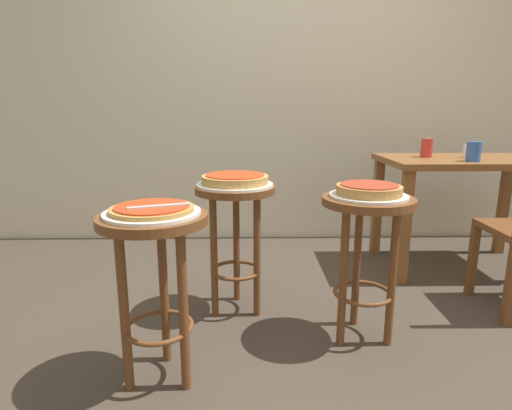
{
  "coord_description": "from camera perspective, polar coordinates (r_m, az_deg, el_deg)",
  "views": [
    {
      "loc": [
        -0.39,
        -1.74,
        1.04
      ],
      "look_at": [
        -0.35,
        0.17,
        0.6
      ],
      "focal_mm": 29.24,
      "sensor_mm": 36.0,
      "label": 1
    }
  ],
  "objects": [
    {
      "name": "ground_plane",
      "position": [
        2.06,
        10.32,
        -17.68
      ],
      "size": [
        6.0,
        6.0,
        0.0
      ],
      "primitive_type": "plane",
      "color": "#42382D"
    },
    {
      "name": "pizza_foreground",
      "position": [
        1.55,
        -14.04,
        -0.48
      ],
      "size": [
        0.3,
        0.3,
        0.02
      ],
      "color": "#B78442",
      "rests_on": "serving_plate_foreground"
    },
    {
      "name": "pizza_server_knife",
      "position": [
        1.52,
        -13.13,
        -0.13
      ],
      "size": [
        0.22,
        0.09,
        0.01
      ],
      "primitive_type": "cube",
      "rotation": [
        0.0,
        0.0,
        0.32
      ],
      "color": "silver",
      "rests_on": "pizza_foreground"
    },
    {
      "name": "stool_middle",
      "position": [
        1.91,
        14.85,
        -3.92
      ],
      "size": [
        0.4,
        0.4,
        0.67
      ],
      "color": "brown",
      "rests_on": "ground_plane"
    },
    {
      "name": "serving_plate_leftside",
      "position": [
        2.08,
        -2.88,
        2.8
      ],
      "size": [
        0.38,
        0.38,
        0.01
      ],
      "primitive_type": "cylinder",
      "color": "white",
      "rests_on": "stool_leftside"
    },
    {
      "name": "stool_leftside",
      "position": [
        2.12,
        -2.83,
        -1.87
      ],
      "size": [
        0.4,
        0.4,
        0.67
      ],
      "color": "brown",
      "rests_on": "ground_plane"
    },
    {
      "name": "dining_table",
      "position": [
        3.03,
        26.5,
        3.5
      ],
      "size": [
        1.03,
        0.64,
        0.74
      ],
      "color": "brown",
      "rests_on": "ground_plane"
    },
    {
      "name": "serving_plate_foreground",
      "position": [
        1.55,
        -14.01,
        -1.05
      ],
      "size": [
        0.35,
        0.35,
        0.01
      ],
      "primitive_type": "cylinder",
      "color": "white",
      "rests_on": "stool_foreground"
    },
    {
      "name": "stool_foreground",
      "position": [
        1.6,
        -13.67,
        -7.13
      ],
      "size": [
        0.4,
        0.4,
        0.67
      ],
      "color": "brown",
      "rests_on": "ground_plane"
    },
    {
      "name": "condiment_shaker",
      "position": [
        3.02,
        26.86,
        6.59
      ],
      "size": [
        0.04,
        0.04,
        0.09
      ],
      "primitive_type": "cylinder",
      "color": "white",
      "rests_on": "dining_table"
    },
    {
      "name": "serving_plate_middle",
      "position": [
        1.87,
        15.16,
        1.22
      ],
      "size": [
        0.34,
        0.34,
        0.01
      ],
      "primitive_type": "cylinder",
      "color": "silver",
      "rests_on": "stool_middle"
    },
    {
      "name": "back_wall",
      "position": [
        3.44,
        5.7,
        20.52
      ],
      "size": [
        6.0,
        0.1,
        3.0
      ],
      "primitive_type": "cube",
      "color": "beige",
      "rests_on": "ground_plane"
    },
    {
      "name": "cup_near_edge",
      "position": [
        2.82,
        27.64,
        6.5
      ],
      "size": [
        0.08,
        0.08,
        0.12
      ],
      "primitive_type": "cylinder",
      "color": "#3360B2",
      "rests_on": "dining_table"
    },
    {
      "name": "pizza_middle",
      "position": [
        1.87,
        15.21,
        2.08
      ],
      "size": [
        0.28,
        0.28,
        0.05
      ],
      "color": "#B78442",
      "rests_on": "serving_plate_middle"
    },
    {
      "name": "cup_far_edge",
      "position": [
        2.95,
        22.33,
        7.25
      ],
      "size": [
        0.07,
        0.07,
        0.12
      ],
      "primitive_type": "cylinder",
      "color": "red",
      "rests_on": "dining_table"
    },
    {
      "name": "pizza_leftside",
      "position": [
        2.08,
        -2.89,
        3.57
      ],
      "size": [
        0.33,
        0.33,
        0.05
      ],
      "color": "tan",
      "rests_on": "serving_plate_leftside"
    }
  ]
}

